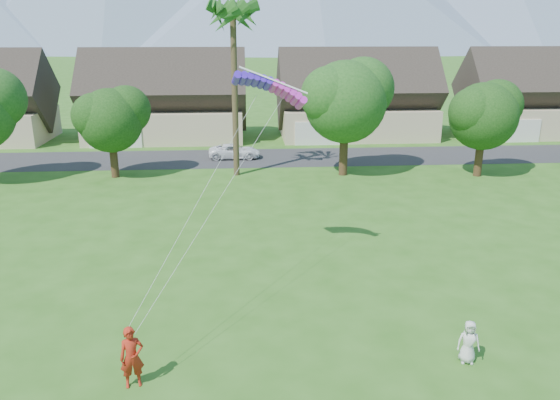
{
  "coord_description": "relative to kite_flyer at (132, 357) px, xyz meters",
  "views": [
    {
      "loc": [
        -1.48,
        -11.45,
        10.61
      ],
      "look_at": [
        0.0,
        10.0,
        3.8
      ],
      "focal_mm": 35.0,
      "sensor_mm": 36.0,
      "label": 1
    }
  ],
  "objects": [
    {
      "name": "street",
      "position": [
        5.0,
        30.76,
        -1.0
      ],
      "size": [
        90.0,
        7.0,
        0.01
      ],
      "primitive_type": "cube",
      "color": "#2D2D30",
      "rests_on": "ground"
    },
    {
      "name": "kite_flyer",
      "position": [
        0.0,
        0.0,
        0.0
      ],
      "size": [
        0.83,
        0.66,
        2.01
      ],
      "primitive_type": "imported",
      "rotation": [
        0.0,
        0.0,
        0.27
      ],
      "color": "#AD2413",
      "rests_on": "ground"
    },
    {
      "name": "watcher",
      "position": [
        10.79,
        0.51,
        -0.25
      ],
      "size": [
        0.81,
        0.6,
        1.5
      ],
      "primitive_type": "imported",
      "rotation": [
        0.0,
        0.0,
        -0.18
      ],
      "color": "silver",
      "rests_on": "ground"
    },
    {
      "name": "parked_car",
      "position": [
        2.8,
        30.76,
        -0.4
      ],
      "size": [
        4.38,
        2.08,
        1.21
      ],
      "primitive_type": "imported",
      "rotation": [
        0.0,
        0.0,
        1.56
      ],
      "color": "white",
      "rests_on": "ground"
    },
    {
      "name": "houses_row",
      "position": [
        5.5,
        39.75,
        2.44
      ],
      "size": [
        72.75,
        8.19,
        8.86
      ],
      "color": "beige",
      "rests_on": "ground"
    },
    {
      "name": "tree_row",
      "position": [
        3.86,
        24.68,
        3.89
      ],
      "size": [
        62.27,
        6.67,
        8.45
      ],
      "color": "#47301C",
      "rests_on": "ground"
    },
    {
      "name": "fan_palm",
      "position": [
        3.0,
        25.26,
        10.8
      ],
      "size": [
        3.0,
        3.0,
        13.8
      ],
      "color": "#4C3D26",
      "rests_on": "ground"
    },
    {
      "name": "parafoil_kite",
      "position": [
        4.76,
        8.72,
        7.29
      ],
      "size": [
        3.18,
        1.03,
        0.5
      ],
      "rotation": [
        0.0,
        0.0,
        -0.02
      ],
      "color": "#441CD6",
      "rests_on": "ground"
    }
  ]
}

